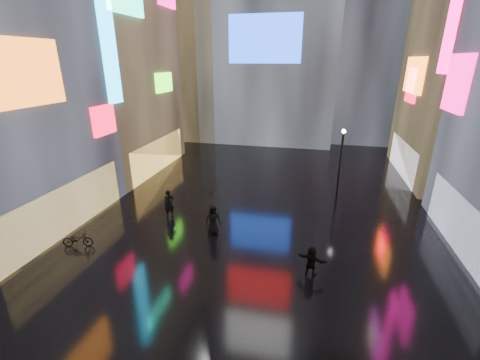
% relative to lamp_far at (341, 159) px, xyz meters
% --- Properties ---
extents(ground, '(140.00, 140.00, 0.00)m').
position_rel_lamp_far_xyz_m(ground, '(-5.06, -3.30, -2.94)').
color(ground, black).
rests_on(ground, ground).
extents(building_left_far, '(10.28, 12.00, 22.00)m').
position_rel_lamp_far_xyz_m(building_left_far, '(-21.04, 2.70, 8.04)').
color(building_left_far, black).
rests_on(building_left_far, ground).
extents(tower_flank_left, '(10.00, 10.00, 26.00)m').
position_rel_lamp_far_xyz_m(tower_flank_left, '(-19.06, 18.70, 10.06)').
color(tower_flank_left, black).
rests_on(tower_flank_left, ground).
extents(lamp_far, '(0.30, 0.30, 5.20)m').
position_rel_lamp_far_xyz_m(lamp_far, '(0.00, 0.00, 0.00)').
color(lamp_far, black).
rests_on(lamp_far, ground).
extents(pedestrian_4, '(1.08, 0.95, 1.85)m').
position_rel_lamp_far_xyz_m(pedestrian_4, '(-7.57, -7.64, -2.02)').
color(pedestrian_4, black).
rests_on(pedestrian_4, ground).
extents(pedestrian_5, '(1.51, 0.88, 1.55)m').
position_rel_lamp_far_xyz_m(pedestrian_5, '(-1.74, -10.37, -2.17)').
color(pedestrian_5, black).
rests_on(pedestrian_5, ground).
extents(pedestrian_6, '(0.81, 0.79, 1.87)m').
position_rel_lamp_far_xyz_m(pedestrian_6, '(-11.04, -6.18, -2.01)').
color(pedestrian_6, black).
rests_on(pedestrian_6, ground).
extents(umbrella_2, '(1.28, 1.30, 0.95)m').
position_rel_lamp_far_xyz_m(umbrella_2, '(-7.57, -7.64, -0.62)').
color(umbrella_2, black).
rests_on(umbrella_2, pedestrian_4).
extents(bicycle, '(1.77, 1.01, 0.88)m').
position_rel_lamp_far_xyz_m(bicycle, '(-14.53, -10.73, -2.50)').
color(bicycle, black).
rests_on(bicycle, ground).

